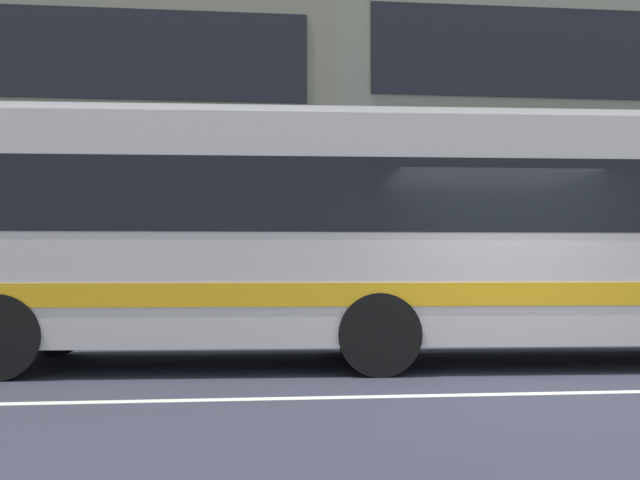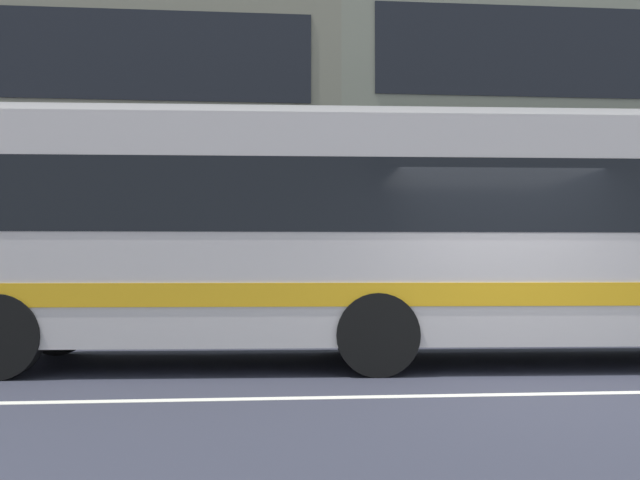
# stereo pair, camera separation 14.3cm
# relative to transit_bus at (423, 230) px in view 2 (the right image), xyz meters

# --- Properties ---
(ground_plane) EXTENTS (160.00, 160.00, 0.00)m
(ground_plane) POSITION_rel_transit_bus_xyz_m (0.67, -2.46, -1.80)
(ground_plane) COLOR #2E303E
(lane_centre_line) EXTENTS (60.00, 0.16, 0.01)m
(lane_centre_line) POSITION_rel_transit_bus_xyz_m (0.67, -2.46, -1.80)
(lane_centre_line) COLOR silver
(lane_centre_line) RESTS_ON ground_plane
(apartment_block_left) EXTENTS (18.84, 9.56, 10.91)m
(apartment_block_left) POSITION_rel_transit_bus_xyz_m (-9.57, 12.78, 3.65)
(apartment_block_left) COLOR gray
(apartment_block_left) RESTS_ON ground_plane
(transit_bus) EXTENTS (12.54, 3.04, 3.27)m
(transit_bus) POSITION_rel_transit_bus_xyz_m (0.00, 0.00, 0.00)
(transit_bus) COLOR silver
(transit_bus) RESTS_ON ground_plane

